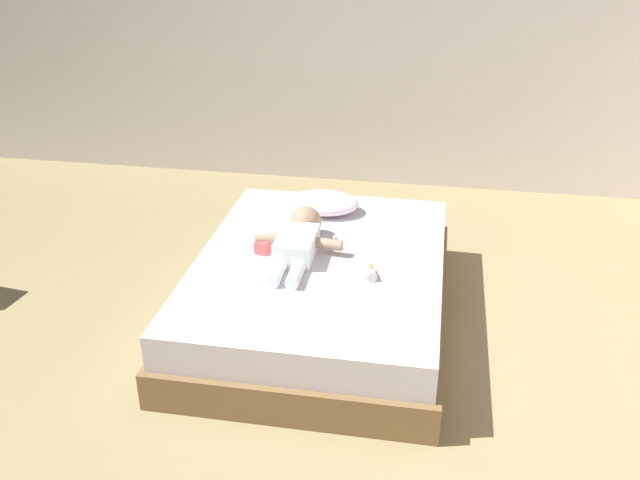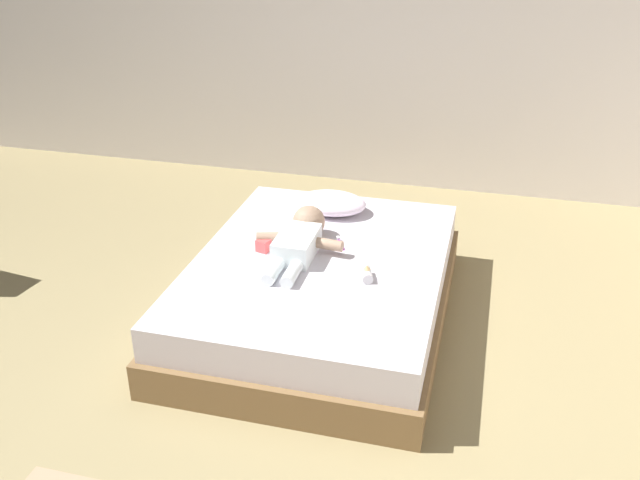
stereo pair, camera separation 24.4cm
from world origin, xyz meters
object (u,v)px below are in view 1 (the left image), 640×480
object	(u,v)px
pillow	(323,203)
baby_bottle	(370,272)
toothbrush	(338,242)
bed	(320,289)
baby	(299,240)
toy_block	(262,247)

from	to	relation	value
pillow	baby_bottle	size ratio (longest dim) A/B	3.26
toothbrush	baby_bottle	distance (m)	0.37
bed	pillow	size ratio (longest dim) A/B	4.25
baby	toy_block	distance (m)	0.19
toy_block	pillow	bearing A→B (deg)	68.37
baby_bottle	pillow	bearing A→B (deg)	116.21
toothbrush	toy_block	world-z (taller)	toy_block
pillow	baby_bottle	xyz separation A→B (m)	(0.34, -0.70, -0.03)
baby	toy_block	xyz separation A→B (m)	(-0.18, -0.05, -0.03)
baby	baby_bottle	size ratio (longest dim) A/B	5.24
baby	toothbrush	bearing A→B (deg)	32.15
bed	baby_bottle	world-z (taller)	baby_bottle
toothbrush	baby_bottle	size ratio (longest dim) A/B	0.95
toothbrush	bed	bearing A→B (deg)	-111.05
pillow	toothbrush	distance (m)	0.41
bed	baby	xyz separation A→B (m)	(-0.12, 0.05, 0.25)
bed	toy_block	bearing A→B (deg)	179.72
toothbrush	toy_block	size ratio (longest dim) A/B	1.49
baby	toy_block	size ratio (longest dim) A/B	8.20
baby	baby_bottle	distance (m)	0.44
toothbrush	toy_block	distance (m)	0.40
bed	toothbrush	size ratio (longest dim) A/B	14.56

